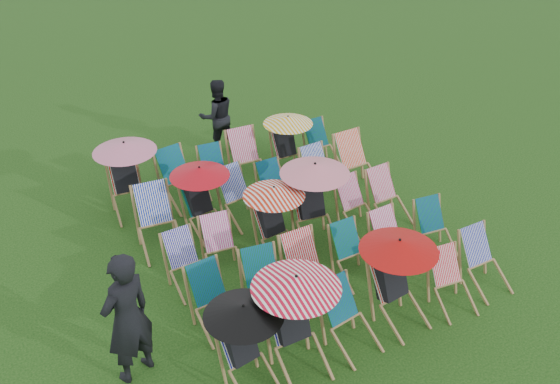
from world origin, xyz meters
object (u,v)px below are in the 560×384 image
person_left (127,318)px  deckchair_5 (486,262)px  deckchair_0 (246,345)px  deckchair_29 (322,145)px  person_rear (217,116)px

person_left → deckchair_5: bearing=148.2°
person_left → deckchair_0: bearing=123.7°
deckchair_5 → person_left: (-5.27, 0.88, 0.52)m
deckchair_29 → person_left: bearing=-148.0°
deckchair_29 → person_rear: person_rear is taller
deckchair_5 → deckchair_29: deckchair_5 is taller
deckchair_5 → person_rear: bearing=105.6°
person_left → person_rear: 6.27m
deckchair_5 → person_left: person_left is taller
deckchair_0 → person_rear: 6.45m
deckchair_0 → deckchair_29: bearing=39.4°
deckchair_0 → deckchair_5: bearing=-9.8°
deckchair_29 → deckchair_5: bearing=-91.4°
deckchair_5 → person_rear: person_rear is taller
person_left → person_rear: size_ratio=1.20×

